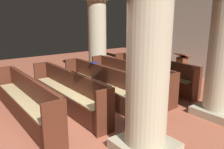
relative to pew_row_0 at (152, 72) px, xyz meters
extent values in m
plane|color=#AD5B42|center=(1.09, -3.62, -0.50)|extent=(19.20, 19.20, 0.00)
cube|color=#562819|center=(0.00, -0.02, -0.06)|extent=(3.28, 0.38, 0.05)
cube|color=#562819|center=(0.00, 0.15, 0.21)|extent=(3.28, 0.04, 0.48)
cube|color=#492215|center=(0.00, 0.19, 0.44)|extent=(3.15, 0.06, 0.02)
cube|color=#4E2416|center=(-1.67, -0.02, -0.03)|extent=(0.06, 0.44, 0.95)
cube|color=#4E2416|center=(1.67, -0.02, -0.03)|extent=(0.06, 0.44, 0.95)
cube|color=#522618|center=(0.00, -0.20, -0.28)|extent=(3.28, 0.03, 0.41)
cube|color=tan|center=(0.00, -0.04, -0.02)|extent=(3.02, 0.32, 0.03)
cube|color=#562819|center=(0.00, -1.06, -0.06)|extent=(3.28, 0.38, 0.05)
cube|color=#562819|center=(0.00, -0.90, 0.21)|extent=(3.28, 0.04, 0.48)
cube|color=#492215|center=(0.00, -0.85, 0.44)|extent=(3.15, 0.06, 0.02)
cube|color=#4E2416|center=(-1.67, -1.06, -0.03)|extent=(0.06, 0.44, 0.95)
cube|color=#4E2416|center=(1.67, -1.06, -0.03)|extent=(0.06, 0.44, 0.95)
cube|color=#522618|center=(0.00, -1.24, -0.28)|extent=(3.28, 0.03, 0.41)
cube|color=tan|center=(0.00, -1.08, -0.02)|extent=(3.02, 0.32, 0.03)
cube|color=#562819|center=(0.00, -2.10, -0.06)|extent=(3.28, 0.38, 0.05)
cube|color=#562819|center=(0.00, -1.94, 0.21)|extent=(3.28, 0.04, 0.48)
cube|color=#492215|center=(0.00, -1.89, 0.44)|extent=(3.15, 0.06, 0.02)
cube|color=#4E2416|center=(-1.67, -2.10, -0.03)|extent=(0.06, 0.44, 0.95)
cube|color=#4E2416|center=(1.67, -2.10, -0.03)|extent=(0.06, 0.44, 0.95)
cube|color=#522618|center=(0.00, -2.28, -0.28)|extent=(3.28, 0.03, 0.41)
cube|color=tan|center=(0.00, -2.12, -0.02)|extent=(3.02, 0.32, 0.03)
cube|color=#562819|center=(0.00, -3.15, -0.06)|extent=(3.28, 0.38, 0.05)
cube|color=#562819|center=(0.00, -2.98, 0.21)|extent=(3.28, 0.04, 0.48)
cube|color=#492215|center=(0.00, -2.93, 0.44)|extent=(3.15, 0.06, 0.02)
cube|color=#4E2416|center=(-1.67, -3.15, -0.03)|extent=(0.06, 0.44, 0.95)
cube|color=#4E2416|center=(1.67, -3.15, -0.03)|extent=(0.06, 0.44, 0.95)
cube|color=#522618|center=(0.00, -3.32, -0.28)|extent=(3.28, 0.03, 0.41)
cube|color=tan|center=(0.00, -3.17, -0.02)|extent=(3.02, 0.32, 0.03)
cube|color=#562819|center=(0.00, -4.19, -0.06)|extent=(3.28, 0.38, 0.05)
cube|color=#562819|center=(0.00, -4.02, 0.21)|extent=(3.28, 0.05, 0.48)
cube|color=#492215|center=(0.00, -3.97, 0.44)|extent=(3.15, 0.06, 0.02)
cube|color=#4E2416|center=(-1.67, -4.19, -0.03)|extent=(0.06, 0.44, 0.95)
cube|color=#4E2416|center=(1.67, -4.19, -0.03)|extent=(0.06, 0.44, 0.95)
cube|color=#522618|center=(0.00, -4.36, -0.28)|extent=(3.28, 0.03, 0.41)
cube|color=tan|center=(0.00, -4.21, -0.02)|extent=(3.02, 0.32, 0.03)
cube|color=tan|center=(2.55, -0.45, -0.41)|extent=(0.96, 0.96, 0.18)
cube|color=tan|center=(-2.50, -0.50, -0.41)|extent=(0.96, 0.96, 0.18)
cylinder|color=#BCB293|center=(-2.50, -0.50, 1.05)|extent=(0.71, 0.71, 2.75)
cube|color=tan|center=(2.55, -2.92, -0.41)|extent=(0.95, 0.95, 0.18)
cylinder|color=#BCB293|center=(2.55, -2.92, 1.05)|extent=(0.71, 0.71, 2.75)
cube|color=#562B1A|center=(0.34, 1.12, -0.47)|extent=(0.45, 0.45, 0.06)
cube|color=brown|center=(0.34, 1.12, -0.03)|extent=(0.28, 0.28, 0.95)
cube|color=brown|center=(0.34, 1.12, 0.51)|extent=(0.48, 0.35, 0.15)
cube|color=navy|center=(-0.60, -1.89, 0.46)|extent=(0.14, 0.21, 0.02)
cube|color=navy|center=(1.89, -2.52, -0.38)|extent=(0.37, 0.30, 0.25)
camera|label=1|loc=(5.02, -5.55, 1.77)|focal=36.37mm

